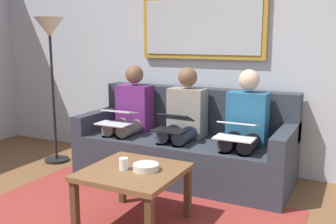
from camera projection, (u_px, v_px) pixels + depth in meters
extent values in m
cube|color=#B7BCC6|center=(204.00, 50.00, 4.30)|extent=(6.00, 0.12, 2.60)
cube|color=maroon|center=(119.00, 224.00, 3.01)|extent=(2.60, 1.80, 0.01)
cube|color=#2D333D|center=(183.00, 157.00, 4.03)|extent=(2.20, 0.90, 0.42)
cube|color=#2D333D|center=(196.00, 109.00, 4.25)|extent=(2.20, 0.20, 0.48)
cube|color=#2D333D|center=(286.00, 140.00, 3.52)|extent=(0.14, 0.90, 0.20)
cube|color=#2D333D|center=(101.00, 119.00, 4.42)|extent=(0.14, 0.90, 0.20)
cube|color=#B7892D|center=(202.00, 27.00, 4.18)|extent=(1.42, 0.04, 0.69)
cube|color=#B2B7BC|center=(201.00, 27.00, 4.16)|extent=(1.32, 0.01, 0.59)
cube|color=brown|center=(133.00, 172.00, 2.93)|extent=(0.71, 0.71, 0.04)
cube|color=#4C331E|center=(75.00, 208.00, 2.83)|extent=(0.05, 0.05, 0.41)
cube|color=#4C331E|center=(188.00, 193.00, 3.11)|extent=(0.05, 0.05, 0.41)
cube|color=#4C331E|center=(122.00, 180.00, 3.38)|extent=(0.05, 0.05, 0.41)
cylinder|color=silver|center=(124.00, 164.00, 2.91)|extent=(0.07, 0.07, 0.09)
cylinder|color=beige|center=(146.00, 167.00, 2.90)|extent=(0.20, 0.20, 0.05)
cube|color=#235B84|center=(248.00, 118.00, 3.75)|extent=(0.38, 0.22, 0.50)
sphere|color=beige|center=(249.00, 80.00, 3.68)|extent=(0.20, 0.20, 0.20)
cylinder|color=#232328|center=(250.00, 142.00, 3.56)|extent=(0.14, 0.42, 0.14)
cylinder|color=#232328|center=(232.00, 140.00, 3.64)|extent=(0.14, 0.42, 0.14)
cylinder|color=#232328|center=(243.00, 178.00, 3.42)|extent=(0.11, 0.11, 0.42)
cylinder|color=#232328|center=(224.00, 175.00, 3.50)|extent=(0.11, 0.11, 0.42)
cube|color=white|center=(234.00, 138.00, 3.40)|extent=(0.35, 0.20, 0.01)
cube|color=white|center=(239.00, 124.00, 3.49)|extent=(0.35, 0.20, 0.05)
cube|color=#A5C6EA|center=(239.00, 123.00, 3.48)|extent=(0.32, 0.18, 0.04)
cube|color=gray|center=(187.00, 112.00, 4.03)|extent=(0.38, 0.22, 0.50)
sphere|color=brown|center=(188.00, 77.00, 3.96)|extent=(0.20, 0.20, 0.20)
cylinder|color=#384256|center=(187.00, 134.00, 3.84)|extent=(0.14, 0.42, 0.14)
cylinder|color=#384256|center=(171.00, 132.00, 3.92)|extent=(0.14, 0.42, 0.14)
cylinder|color=#384256|center=(178.00, 167.00, 3.71)|extent=(0.11, 0.11, 0.42)
cylinder|color=#384256|center=(161.00, 165.00, 3.79)|extent=(0.11, 0.11, 0.42)
cube|color=black|center=(169.00, 130.00, 3.68)|extent=(0.31, 0.21, 0.01)
cube|color=black|center=(176.00, 117.00, 3.79)|extent=(0.31, 0.20, 0.09)
cube|color=#A5C6EA|center=(176.00, 117.00, 3.78)|extent=(0.28, 0.17, 0.08)
cube|color=#66236B|center=(135.00, 107.00, 4.31)|extent=(0.38, 0.22, 0.50)
sphere|color=brown|center=(134.00, 74.00, 4.24)|extent=(0.20, 0.20, 0.20)
cylinder|color=gray|center=(132.00, 128.00, 4.12)|extent=(0.14, 0.42, 0.14)
cylinder|color=gray|center=(118.00, 126.00, 4.20)|extent=(0.14, 0.42, 0.14)
cylinder|color=gray|center=(122.00, 158.00, 3.99)|extent=(0.11, 0.11, 0.42)
cylinder|color=gray|center=(107.00, 156.00, 4.07)|extent=(0.11, 0.11, 0.42)
cube|color=silver|center=(114.00, 124.00, 3.96)|extent=(0.35, 0.21, 0.01)
cube|color=silver|center=(120.00, 112.00, 4.05)|extent=(0.35, 0.20, 0.05)
cube|color=#A5C6EA|center=(120.00, 111.00, 4.04)|extent=(0.32, 0.18, 0.04)
cylinder|color=black|center=(57.00, 160.00, 4.57)|extent=(0.28, 0.28, 0.03)
cylinder|color=black|center=(53.00, 98.00, 4.43)|extent=(0.03, 0.03, 1.50)
cone|color=beige|center=(49.00, 27.00, 4.28)|extent=(0.32, 0.32, 0.22)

